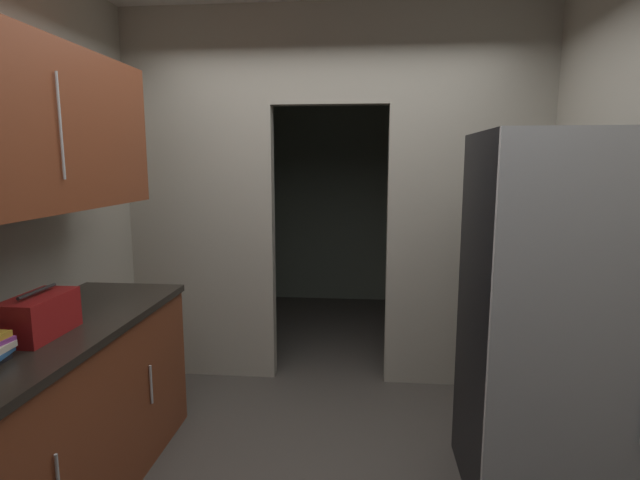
{
  "coord_description": "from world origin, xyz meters",
  "views": [
    {
      "loc": [
        0.26,
        -2.22,
        1.69
      ],
      "look_at": [
        -0.01,
        0.64,
        1.23
      ],
      "focal_mm": 27.68,
      "sensor_mm": 36.0,
      "label": 1
    }
  ],
  "objects": [
    {
      "name": "refrigerator",
      "position": [
        1.14,
        0.21,
        0.91
      ],
      "size": [
        0.71,
        0.76,
        1.83
      ],
      "color": "black",
      "rests_on": "ground"
    },
    {
      "name": "lower_cabinet_run",
      "position": [
        -1.23,
        -0.18,
        0.46
      ],
      "size": [
        0.66,
        1.88,
        0.91
      ],
      "color": "brown",
      "rests_on": "ground"
    },
    {
      "name": "boombox",
      "position": [
        -1.2,
        -0.21,
        1.0
      ],
      "size": [
        0.19,
        0.36,
        0.22
      ],
      "color": "maroon",
      "rests_on": "lower_cabinet_run"
    },
    {
      "name": "upper_cabinet_counterside",
      "position": [
        -1.23,
        -0.18,
        1.84
      ],
      "size": [
        0.36,
        1.7,
        0.75
      ],
      "color": "brown"
    },
    {
      "name": "kitchen_partition",
      "position": [
        0.0,
        1.47,
        1.49
      ],
      "size": [
        3.11,
        0.12,
        2.8
      ],
      "color": "#ADA899",
      "rests_on": "ground"
    },
    {
      "name": "adjoining_room_shell",
      "position": [
        0.0,
        3.1,
        1.4
      ],
      "size": [
        3.11,
        2.36,
        2.8
      ],
      "color": "gray",
      "rests_on": "ground"
    }
  ]
}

